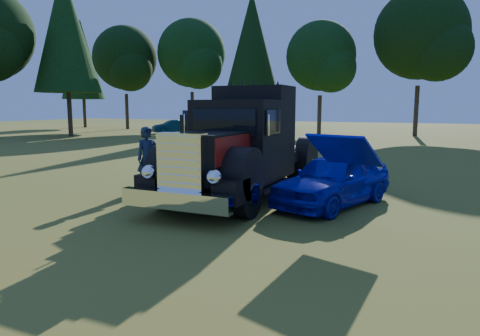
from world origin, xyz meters
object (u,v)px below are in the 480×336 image
hotrod_coupe (333,179)px  spectator_near (148,159)px  spectator_far (169,163)px  diamond_t_truck (241,150)px  distant_teal_car (173,127)px

hotrod_coupe → spectator_near: 5.32m
spectator_near → spectator_far: bearing=-64.3°
diamond_t_truck → hotrod_coupe: 2.59m
hotrod_coupe → diamond_t_truck: bearing=178.1°
diamond_t_truck → spectator_far: bearing=-166.0°
hotrod_coupe → distant_teal_car: bearing=130.5°
spectator_near → distant_teal_car: size_ratio=0.51×
spectator_near → spectator_far: spectator_near is taller
diamond_t_truck → hotrod_coupe: diamond_t_truck is taller
spectator_near → spectator_far: size_ratio=1.09×
spectator_far → distant_teal_car: (-15.04, 23.32, -0.26)m
hotrod_coupe → distant_teal_car: (-19.55, 22.91, -0.05)m
hotrod_coupe → distant_teal_car: 30.12m
spectator_far → distant_teal_car: bearing=92.6°
diamond_t_truck → distant_teal_car: diamond_t_truck is taller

